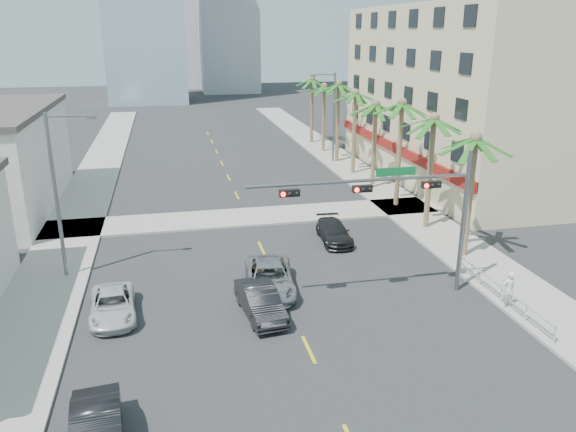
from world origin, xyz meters
The scene contains 22 objects.
ground centered at (0.00, 0.00, 0.00)m, with size 260.00×260.00×0.00m, color #262628.
sidewalk_right centered at (12.00, 20.00, 0.07)m, with size 4.00×120.00×0.15m, color gray.
sidewalk_left centered at (-12.00, 20.00, 0.07)m, with size 4.00×120.00×0.15m, color gray.
sidewalk_cross centered at (0.00, 22.00, 0.07)m, with size 80.00×4.00×0.15m, color gray.
building_right centered at (21.99, 30.00, 7.50)m, with size 15.25×28.00×15.00m.
traffic_signal_mast centered at (5.78, 7.95, 5.06)m, with size 11.12×0.54×7.20m.
palm_tree_0 centered at (11.60, 12.00, 7.08)m, with size 4.80×4.80×7.80m.
palm_tree_1 centered at (11.60, 17.20, 7.43)m, with size 4.80×4.80×8.16m.
palm_tree_2 centered at (11.60, 22.40, 7.78)m, with size 4.80×4.80×8.52m.
palm_tree_3 centered at (11.60, 27.60, 7.08)m, with size 4.80×4.80×7.80m.
palm_tree_4 centered at (11.60, 32.80, 7.43)m, with size 4.80×4.80×8.16m.
palm_tree_5 centered at (11.60, 38.00, 7.78)m, with size 4.80×4.80×8.52m.
palm_tree_6 centered at (11.60, 43.20, 7.08)m, with size 4.80×4.80×7.80m.
palm_tree_7 centered at (11.60, 48.40, 7.43)m, with size 4.80×4.80×8.16m.
streetlight_left centered at (-11.00, 14.00, 5.06)m, with size 2.55×0.25×9.00m.
streetlight_right centered at (11.00, 38.00, 5.06)m, with size 2.55×0.25×9.00m.
guardrail centered at (10.30, 6.00, 0.67)m, with size 0.08×8.08×1.00m.
car_parked_far centered at (-8.32, 8.74, 0.61)m, with size 2.04×4.42×1.23m, color silver.
car_lane_left centered at (-1.50, 7.44, 0.72)m, with size 1.53×4.38×1.44m, color black.
car_lane_center centered at (-0.59, 9.92, 0.73)m, with size 2.43×5.28×1.47m, color #ACADB1.
car_lane_right centered at (4.76, 16.17, 0.63)m, with size 1.77×4.35×1.26m, color black.
pedestrian centered at (10.30, 5.50, 1.06)m, with size 0.66×0.43×1.81m, color white.
Camera 1 is at (-5.29, -16.18, 12.91)m, focal length 35.00 mm.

